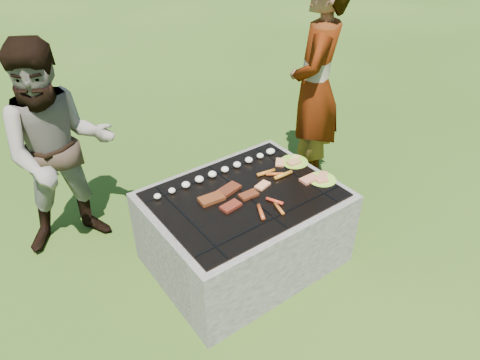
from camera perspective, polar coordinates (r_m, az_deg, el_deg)
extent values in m
plane|color=#244210|center=(3.34, 0.52, -10.37)|extent=(60.00, 60.00, 0.00)
cube|color=gray|center=(3.40, -3.61, -2.82)|extent=(1.30, 0.18, 0.60)
cube|color=#A49C92|center=(2.91, 5.49, -10.69)|extent=(1.30, 0.18, 0.60)
cube|color=gray|center=(2.92, -8.43, -10.66)|extent=(0.18, 0.64, 0.60)
cube|color=#9B9489|center=(3.43, 8.07, -2.77)|extent=(0.18, 0.64, 0.60)
cube|color=black|center=(3.17, 0.54, -7.29)|extent=(0.94, 0.64, 0.48)
sphere|color=#FF5914|center=(3.03, 0.56, -4.18)|extent=(0.10, 0.10, 0.10)
cube|color=black|center=(2.94, 0.58, -1.95)|extent=(1.20, 0.90, 0.01)
cylinder|color=black|center=(2.75, -6.97, -5.13)|extent=(0.01, 0.88, 0.01)
cylinder|color=black|center=(2.94, 0.58, -1.86)|extent=(0.01, 0.88, 0.01)
cylinder|color=black|center=(3.18, 7.07, 1.00)|extent=(0.01, 0.88, 0.01)
cylinder|color=black|center=(2.75, 4.61, -5.03)|extent=(1.18, 0.01, 0.01)
cylinder|color=black|center=(3.16, -2.91, 0.91)|extent=(1.18, 0.01, 0.01)
ellipsoid|color=beige|center=(2.94, -10.95, -2.14)|extent=(0.05, 0.05, 0.04)
ellipsoid|color=#F3E2CE|center=(2.98, -9.07, -1.40)|extent=(0.05, 0.05, 0.04)
ellipsoid|color=beige|center=(3.02, -7.23, -0.62)|extent=(0.06, 0.06, 0.04)
ellipsoid|color=white|center=(3.06, -5.44, 0.11)|extent=(0.06, 0.06, 0.04)
ellipsoid|color=white|center=(3.11, -3.71, 0.78)|extent=(0.06, 0.06, 0.04)
ellipsoid|color=white|center=(3.16, -2.02, 1.42)|extent=(0.06, 0.06, 0.04)
ellipsoid|color=#F0DFCC|center=(3.21, -0.40, 2.07)|extent=(0.06, 0.06, 0.04)
ellipsoid|color=#F2E8CD|center=(3.27, 1.18, 2.69)|extent=(0.06, 0.06, 0.04)
ellipsoid|color=white|center=(3.33, 2.70, 3.25)|extent=(0.05, 0.05, 0.04)
ellipsoid|color=#EFE7CA|center=(3.39, 4.17, 3.86)|extent=(0.06, 0.06, 0.04)
ellipsoid|color=#EFE7CA|center=(3.38, 4.01, 3.80)|extent=(0.06, 0.06, 0.04)
cube|color=#9E461C|center=(2.88, -3.82, -2.51)|extent=(0.18, 0.11, 0.02)
cube|color=maroon|center=(2.97, -1.45, -1.23)|extent=(0.18, 0.12, 0.02)
cube|color=#A02E1D|center=(2.82, -1.23, -3.49)|extent=(0.14, 0.09, 0.02)
cube|color=#913C1A|center=(2.92, 1.15, -1.99)|extent=(0.13, 0.08, 0.02)
cylinder|color=orange|center=(3.14, 3.48, 0.99)|extent=(0.15, 0.05, 0.03)
cylinder|color=#E64D25|center=(3.13, 4.62, 0.80)|extent=(0.12, 0.09, 0.02)
cylinder|color=orange|center=(3.12, 5.77, 0.67)|extent=(0.16, 0.04, 0.03)
cylinder|color=#E44525|center=(2.87, 4.64, -2.81)|extent=(0.07, 0.12, 0.02)
cylinder|color=#BE4C1F|center=(2.76, 2.80, -4.30)|extent=(0.09, 0.14, 0.03)
cylinder|color=#D45223|center=(2.80, 5.23, -3.82)|extent=(0.05, 0.12, 0.02)
cube|color=#F0C77B|center=(3.01, 3.03, -0.72)|extent=(0.13, 0.09, 0.01)
cube|color=tan|center=(3.11, 9.24, 0.13)|extent=(0.14, 0.08, 0.02)
cube|color=tan|center=(3.28, 5.35, 2.36)|extent=(0.12, 0.12, 0.01)
cylinder|color=#C7D934|center=(3.32, 7.21, 2.37)|extent=(0.25, 0.25, 0.01)
cube|color=tan|center=(3.28, 7.21, 2.34)|extent=(0.11, 0.07, 0.02)
cube|color=#F3D77C|center=(3.34, 7.38, 2.89)|extent=(0.11, 0.09, 0.02)
cylinder|color=#D1EC38|center=(3.15, 10.86, 0.03)|extent=(0.24, 0.24, 0.01)
cube|color=tan|center=(3.12, 10.89, -0.04)|extent=(0.10, 0.08, 0.01)
cube|color=tan|center=(3.17, 11.01, 0.61)|extent=(0.11, 0.11, 0.02)
imported|color=gray|center=(3.80, 10.03, 11.92)|extent=(0.81, 0.77, 1.86)
imported|color=gray|center=(3.29, -22.84, 3.52)|extent=(0.89, 0.75, 1.61)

